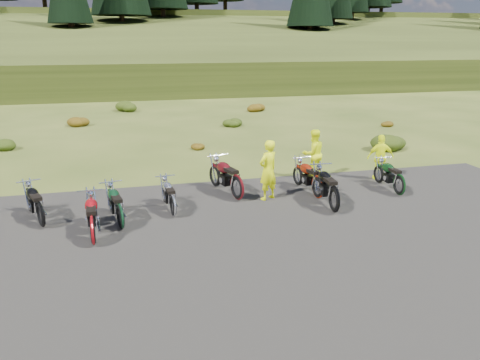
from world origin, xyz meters
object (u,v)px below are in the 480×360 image
object	(u,v)px
motorcycle_7	(398,196)
motorcycle_3	(174,217)
motorcycle_0	(43,228)
person_middle	(268,171)

from	to	relation	value
motorcycle_7	motorcycle_3	bearing A→B (deg)	91.56
motorcycle_3	motorcycle_7	distance (m)	7.40
motorcycle_0	motorcycle_3	xyz separation A→B (m)	(3.57, -0.08, 0.00)
motorcycle_3	motorcycle_7	xyz separation A→B (m)	(7.40, 0.16, 0.00)
motorcycle_0	motorcycle_3	world-z (taller)	motorcycle_0
motorcycle_3	motorcycle_7	world-z (taller)	motorcycle_7
motorcycle_0	person_middle	xyz separation A→B (m)	(6.66, 0.72, 0.96)
person_middle	motorcycle_3	bearing A→B (deg)	-13.65
motorcycle_0	person_middle	size ratio (longest dim) A/B	1.06
motorcycle_0	person_middle	distance (m)	6.77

